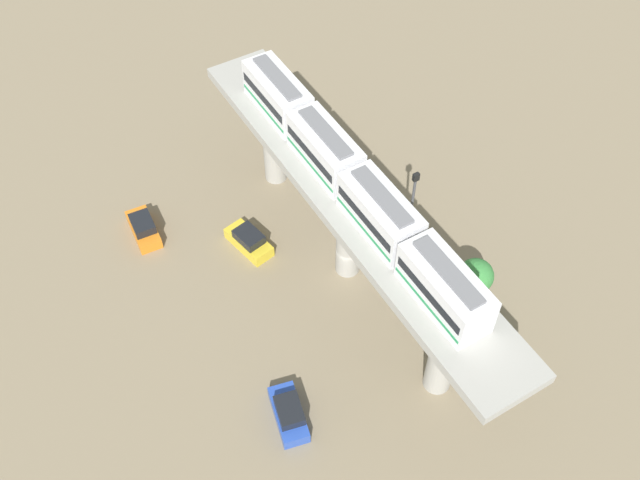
{
  "coord_description": "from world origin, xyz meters",
  "views": [
    {
      "loc": [
        19.26,
        28.08,
        45.29
      ],
      "look_at": [
        2.5,
        -0.0,
        5.06
      ],
      "focal_mm": 40.5,
      "sensor_mm": 36.0,
      "label": 1
    }
  ],
  "objects_px": {
    "parked_car_yellow": "(249,241)",
    "signal_post": "(409,223)",
    "parked_car_orange": "(143,228)",
    "tree_near_viaduct": "(476,276)",
    "train": "(352,180)",
    "parked_car_blue": "(289,413)"
  },
  "relations": [
    {
      "from": "parked_car_orange",
      "to": "parked_car_blue",
      "type": "bearing_deg",
      "value": 100.85
    },
    {
      "from": "train",
      "to": "tree_near_viaduct",
      "type": "xyz_separation_m",
      "value": [
        -6.09,
        7.47,
        -6.57
      ]
    },
    {
      "from": "parked_car_yellow",
      "to": "signal_post",
      "type": "bearing_deg",
      "value": 125.38
    },
    {
      "from": "parked_car_yellow",
      "to": "tree_near_viaduct",
      "type": "bearing_deg",
      "value": 119.81
    },
    {
      "from": "signal_post",
      "to": "parked_car_orange",
      "type": "bearing_deg",
      "value": -41.71
    },
    {
      "from": "parked_car_blue",
      "to": "parked_car_yellow",
      "type": "relative_size",
      "value": 1.01
    },
    {
      "from": "tree_near_viaduct",
      "to": "signal_post",
      "type": "distance_m",
      "value": 6.17
    },
    {
      "from": "train",
      "to": "signal_post",
      "type": "relative_size",
      "value": 2.49
    },
    {
      "from": "tree_near_viaduct",
      "to": "signal_post",
      "type": "relative_size",
      "value": 0.43
    },
    {
      "from": "parked_car_orange",
      "to": "signal_post",
      "type": "height_order",
      "value": "signal_post"
    },
    {
      "from": "parked_car_yellow",
      "to": "tree_near_viaduct",
      "type": "relative_size",
      "value": 0.94
    },
    {
      "from": "signal_post",
      "to": "tree_near_viaduct",
      "type": "bearing_deg",
      "value": 118.87
    },
    {
      "from": "parked_car_yellow",
      "to": "tree_near_viaduct",
      "type": "xyz_separation_m",
      "value": [
        -11.7,
        13.32,
        2.66
      ]
    },
    {
      "from": "train",
      "to": "signal_post",
      "type": "distance_m",
      "value": 5.8
    },
    {
      "from": "train",
      "to": "parked_car_orange",
      "type": "relative_size",
      "value": 6.34
    },
    {
      "from": "parked_car_orange",
      "to": "tree_near_viaduct",
      "type": "bearing_deg",
      "value": 138.91
    },
    {
      "from": "parked_car_yellow",
      "to": "parked_car_orange",
      "type": "distance_m",
      "value": 8.71
    },
    {
      "from": "train",
      "to": "signal_post",
      "type": "xyz_separation_m",
      "value": [
        -3.4,
        2.59,
        -3.92
      ]
    },
    {
      "from": "parked_car_yellow",
      "to": "signal_post",
      "type": "xyz_separation_m",
      "value": [
        -9.01,
        8.44,
        5.3
      ]
    },
    {
      "from": "parked_car_orange",
      "to": "signal_post",
      "type": "distance_m",
      "value": 21.71
    },
    {
      "from": "train",
      "to": "tree_near_viaduct",
      "type": "relative_size",
      "value": 5.78
    },
    {
      "from": "train",
      "to": "tree_near_viaduct",
      "type": "height_order",
      "value": "train"
    }
  ]
}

